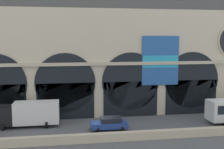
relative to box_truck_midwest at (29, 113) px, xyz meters
The scene contains 5 objects.
ground_plane 9.46m from the box_truck_midwest, 14.67° to the right, with size 200.00×200.00×0.00m, color #54565B.
quay_parapet_wall 11.27m from the box_truck_midwest, 36.55° to the right, with size 90.00×0.70×0.94m, color beige.
station_building 12.90m from the box_truck_midwest, 29.72° to the left, with size 46.94×5.44×19.25m.
box_truck_midwest is the anchor object (origin of this frame).
car_center 10.15m from the box_truck_midwest, 16.64° to the right, with size 4.40×2.22×1.55m.
Camera 1 is at (-4.19, -32.95, 10.86)m, focal length 45.05 mm.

